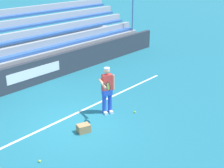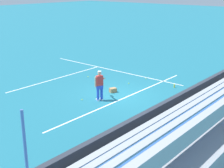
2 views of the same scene
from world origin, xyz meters
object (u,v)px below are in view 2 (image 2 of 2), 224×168
Objects in this scene: tennis_ball_near_player at (88,77)px; tennis_ball_far_left at (146,79)px; tennis_player at (100,85)px; tennis_ball_midcourt at (82,100)px; water_bottle at (174,86)px; tennis_ball_on_baseline at (129,83)px; ball_box_cardboard at (113,90)px.

tennis_ball_near_player and tennis_ball_far_left have the same top height.
tennis_ball_near_player is (2.87, 3.74, -0.86)m from tennis_player.
tennis_ball_near_player is at bearing 52.52° from tennis_player.
water_bottle reaches higher than tennis_ball_midcourt.
tennis_ball_on_baseline is 1.66m from tennis_ball_far_left.
tennis_ball_on_baseline is 0.30× the size of water_bottle.
tennis_ball_far_left is 0.30× the size of water_bottle.
tennis_ball_near_player is at bearing 123.88° from tennis_ball_far_left.
ball_box_cardboard is at bearing -172.47° from tennis_ball_on_baseline.
tennis_ball_on_baseline is at bearing -78.81° from tennis_ball_near_player.
water_bottle reaches higher than tennis_ball_near_player.
tennis_ball_midcourt is (-4.13, 0.19, 0.00)m from tennis_ball_on_baseline.
tennis_player is 1.32m from tennis_ball_midcourt.
tennis_ball_midcourt is at bearing -139.78° from tennis_ball_near_player.
tennis_ball_near_player is 4.07m from tennis_ball_far_left.
tennis_ball_midcourt is at bearing 175.87° from tennis_ball_far_left.
tennis_ball_far_left is (3.59, 0.03, -0.10)m from ball_box_cardboard.
tennis_ball_on_baseline is 2.94m from water_bottle.
ball_box_cardboard reaches higher than tennis_ball_near_player.
tennis_ball_midcourt is (-3.51, -2.96, 0.00)m from tennis_ball_near_player.
ball_box_cardboard reaches higher than tennis_ball_far_left.
tennis_ball_on_baseline is (3.49, 0.59, -0.86)m from tennis_player.
tennis_ball_on_baseline is at bearing -2.59° from tennis_ball_midcourt.
tennis_player is 7.80× the size of water_bottle.
tennis_ball_far_left is 5.79m from tennis_ball_midcourt.
tennis_ball_on_baseline is at bearing 7.53° from ball_box_cardboard.
tennis_player reaches higher than water_bottle.
tennis_ball_on_baseline is (1.94, 0.26, -0.10)m from ball_box_cardboard.
tennis_ball_midcourt is (-2.18, 0.44, -0.10)m from ball_box_cardboard.
tennis_ball_near_player is at bearing 40.22° from tennis_ball_midcourt.
water_bottle is at bearing -28.01° from tennis_ball_midcourt.
tennis_ball_far_left is at bearing -56.12° from tennis_ball_near_player.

